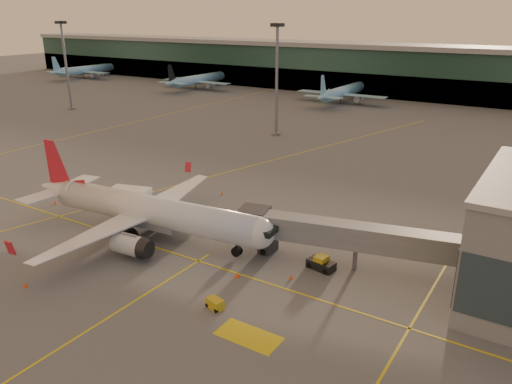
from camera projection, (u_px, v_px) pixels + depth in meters
The scene contains 16 objects.
ground at pixel (137, 267), 57.52m from camera, with size 600.00×600.00×0.00m, color #4C4F54.
taxi_markings at pixel (276, 165), 96.55m from camera, with size 100.12×173.00×0.01m.
terminal at pixel (442, 73), 167.19m from camera, with size 400.00×20.00×17.60m.
mast_west_far at pixel (65, 59), 147.21m from camera, with size 2.40×2.40×25.60m.
mast_west_near at pixel (277, 72), 115.03m from camera, with size 2.40×2.40×25.60m.
distant_aircraft_row at pixel (457, 114), 145.78m from camera, with size 350.00×34.00×13.00m.
main_airplane at pixel (147, 211), 64.24m from camera, with size 37.06×33.46×11.18m.
jet_bridge at pixel (370, 240), 55.44m from camera, with size 29.12×9.52×5.64m.
catering_truck at pixel (132, 201), 70.98m from camera, with size 6.10×3.98×4.37m.
gpu_cart at pixel (215, 304), 49.34m from camera, with size 2.01×1.50×1.05m.
pushback_tug at pixel (321, 264), 56.95m from camera, with size 3.39×2.20×1.62m.
cone_nose at pixel (291, 277), 54.97m from camera, with size 0.41×0.41×0.52m.
cone_tail at pixel (56, 202), 76.65m from camera, with size 0.45×0.45×0.57m.
cone_wing_right at pixel (25, 284), 53.32m from camera, with size 0.46×0.46×0.58m.
cone_wing_left at pixel (222, 193), 80.54m from camera, with size 0.42×0.42×0.53m.
cone_fwd at pixel (237, 275), 55.20m from camera, with size 0.50×0.50×0.63m.
Camera 1 is at (39.06, -35.85, 27.60)m, focal length 35.00 mm.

